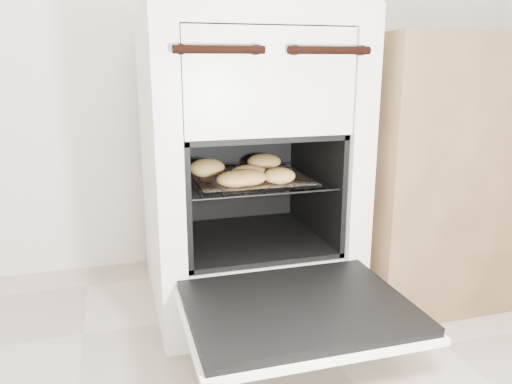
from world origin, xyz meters
TOP-DOWN VIEW (x-y plane):
  - stove at (0.19, 1.16)m, footprint 0.61×0.68m
  - oven_door at (0.19, 0.64)m, footprint 0.55×0.43m
  - oven_rack at (0.19, 1.09)m, footprint 0.44×0.43m
  - foil_sheet at (0.19, 1.07)m, footprint 0.35×0.31m
  - baked_rolls at (0.17, 1.05)m, footprint 0.36×0.36m
  - counter at (0.96, 1.09)m, footprint 0.87×0.59m

SIDE VIEW (x-z plane):
  - oven_door at x=0.19m, z-range 0.18..0.22m
  - oven_rack at x=0.19m, z-range 0.43..0.43m
  - counter at x=0.96m, z-range 0.00..0.87m
  - foil_sheet at x=0.19m, z-range 0.43..0.44m
  - stove at x=0.19m, z-range -0.01..0.93m
  - baked_rolls at x=0.17m, z-range 0.44..0.49m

